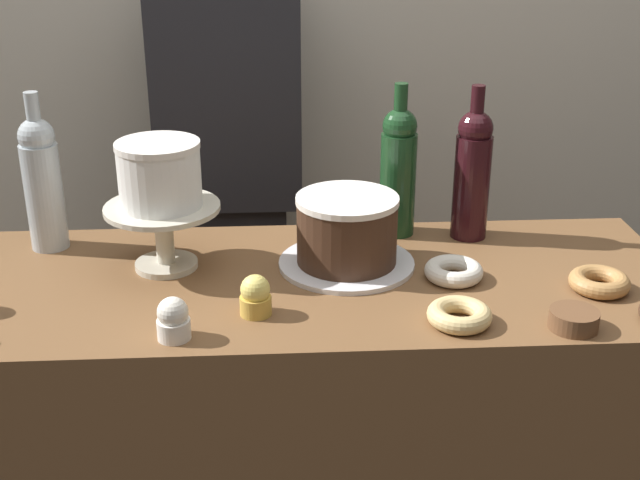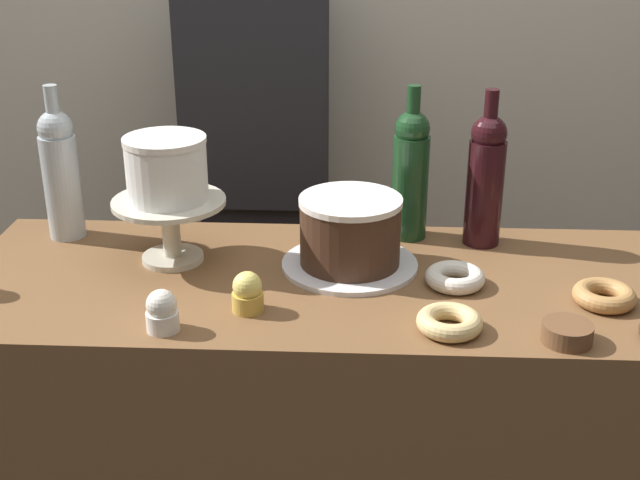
{
  "view_description": "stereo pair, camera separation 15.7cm",
  "coord_description": "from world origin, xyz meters",
  "views": [
    {
      "loc": [
        -0.08,
        -1.45,
        1.61
      ],
      "look_at": [
        0.0,
        0.0,
        0.99
      ],
      "focal_mm": 47.21,
      "sensor_mm": 36.0,
      "label": 1
    },
    {
      "loc": [
        0.07,
        -1.45,
        1.61
      ],
      "look_at": [
        0.0,
        0.0,
        0.99
      ],
      "focal_mm": 47.21,
      "sensor_mm": 36.0,
      "label": 2
    }
  ],
  "objects": [
    {
      "name": "wine_bottle_dark_red",
      "position": [
        0.33,
        0.19,
        1.06
      ],
      "size": [
        0.08,
        0.08,
        0.33
      ],
      "color": "black",
      "rests_on": "display_counter"
    },
    {
      "name": "white_layer_cake",
      "position": [
        -0.3,
        0.07,
        1.11
      ],
      "size": [
        0.16,
        0.16,
        0.13
      ],
      "color": "white",
      "rests_on": "cake_stand_pedestal"
    },
    {
      "name": "display_counter",
      "position": [
        0.0,
        0.0,
        0.46
      ],
      "size": [
        1.39,
        0.55,
        0.91
      ],
      "color": "brown",
      "rests_on": "ground_plane"
    },
    {
      "name": "wine_bottle_green",
      "position": [
        0.18,
        0.22,
        1.06
      ],
      "size": [
        0.08,
        0.08,
        0.33
      ],
      "color": "#193D1E",
      "rests_on": "display_counter"
    },
    {
      "name": "donut_sugar",
      "position": [
        0.25,
        -0.02,
        0.93
      ],
      "size": [
        0.11,
        0.11,
        0.03
      ],
      "color": "silver",
      "rests_on": "display_counter"
    },
    {
      "name": "silver_serving_platter",
      "position": [
        0.06,
        0.06,
        0.92
      ],
      "size": [
        0.27,
        0.27,
        0.01
      ],
      "color": "white",
      "rests_on": "display_counter"
    },
    {
      "name": "donut_glazed",
      "position": [
        0.23,
        -0.19,
        0.93
      ],
      "size": [
        0.11,
        0.11,
        0.03
      ],
      "color": "#E0C17F",
      "rests_on": "display_counter"
    },
    {
      "name": "cake_stand_pedestal",
      "position": [
        -0.3,
        0.07,
        1.0
      ],
      "size": [
        0.22,
        0.22,
        0.13
      ],
      "color": "beige",
      "rests_on": "display_counter"
    },
    {
      "name": "barista_figure",
      "position": [
        -0.19,
        0.63,
        0.84
      ],
      "size": [
        0.36,
        0.22,
        1.6
      ],
      "color": "black",
      "rests_on": "ground_plane"
    },
    {
      "name": "cupcake_vanilla",
      "position": [
        -0.25,
        -0.21,
        0.95
      ],
      "size": [
        0.06,
        0.06,
        0.07
      ],
      "color": "white",
      "rests_on": "display_counter"
    },
    {
      "name": "back_wall",
      "position": [
        0.0,
        0.85,
        1.3
      ],
      "size": [
        6.0,
        0.05,
        2.6
      ],
      "color": "beige",
      "rests_on": "ground_plane"
    },
    {
      "name": "cookie_stack",
      "position": [
        0.42,
        -0.22,
        0.93
      ],
      "size": [
        0.08,
        0.08,
        0.03
      ],
      "color": "brown",
      "rests_on": "display_counter"
    },
    {
      "name": "chocolate_round_cake",
      "position": [
        0.06,
        0.06,
        0.99
      ],
      "size": [
        0.2,
        0.2,
        0.13
      ],
      "color": "#3D2619",
      "rests_on": "silver_serving_platter"
    },
    {
      "name": "wine_bottle_clear",
      "position": [
        -0.55,
        0.18,
        1.06
      ],
      "size": [
        0.08,
        0.08,
        0.33
      ],
      "color": "#B2BCC1",
      "rests_on": "display_counter"
    },
    {
      "name": "cupcake_lemon",
      "position": [
        -0.12,
        -0.14,
        0.95
      ],
      "size": [
        0.06,
        0.06,
        0.07
      ],
      "color": "gold",
      "rests_on": "display_counter"
    },
    {
      "name": "donut_maple",
      "position": [
        0.51,
        -0.08,
        0.93
      ],
      "size": [
        0.11,
        0.11,
        0.03
      ],
      "color": "#B27F47",
      "rests_on": "display_counter"
    }
  ]
}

